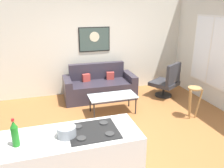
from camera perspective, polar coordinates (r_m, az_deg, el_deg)
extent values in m
cube|color=#945C2F|center=(4.64, 2.61, -12.04)|extent=(6.40, 6.40, 0.04)
cube|color=beige|center=(6.38, -4.56, 10.24)|extent=(6.40, 0.05, 2.80)
cube|color=#2E2934|center=(6.11, -3.03, -1.50)|extent=(1.51, 0.83, 0.46)
cube|color=#2E2934|center=(6.27, -3.79, 3.31)|extent=(1.51, 0.18, 0.43)
cube|color=#2E2934|center=(5.96, -10.95, -1.57)|extent=(0.19, 0.81, 0.62)
cube|color=#2E2934|center=(6.32, 4.41, -0.08)|extent=(0.19, 0.81, 0.62)
cube|color=#AC3A34|center=(6.08, -6.44, 1.56)|extent=(0.22, 0.14, 0.20)
cube|color=#AC3A34|center=(6.22, -0.43, 2.09)|extent=(0.22, 0.14, 0.20)
cube|color=silver|center=(5.22, 0.16, -3.02)|extent=(1.08, 0.52, 0.02)
cylinder|color=#232326|center=(5.00, -4.47, -6.77)|extent=(0.03, 0.03, 0.40)
cylinder|color=#232326|center=(5.27, 5.93, -5.41)|extent=(0.03, 0.03, 0.40)
cylinder|color=#232326|center=(5.38, -5.48, -4.83)|extent=(0.03, 0.03, 0.40)
cylinder|color=#232326|center=(5.63, 4.24, -3.67)|extent=(0.03, 0.03, 0.40)
cylinder|color=black|center=(6.49, 12.63, -2.69)|extent=(0.46, 0.46, 0.04)
cylinder|color=black|center=(6.42, 12.74, -1.15)|extent=(0.06, 0.06, 0.33)
cube|color=#2C2C32|center=(6.37, 12.85, 0.16)|extent=(0.89, 0.88, 0.10)
cube|color=#2C2C32|center=(6.17, 15.07, 2.44)|extent=(0.60, 0.41, 0.53)
cylinder|color=#9E7845|center=(5.20, 19.89, -0.99)|extent=(0.28, 0.28, 0.03)
cylinder|color=#9E7845|center=(5.41, 18.72, -4.11)|extent=(0.04, 0.12, 0.67)
cylinder|color=#9E7845|center=(5.22, 18.91, -4.99)|extent=(0.12, 0.09, 0.67)
cylinder|color=#9E7845|center=(5.34, 20.74, -4.66)|extent=(0.12, 0.09, 0.67)
cube|color=silver|center=(3.11, -10.53, -19.59)|extent=(1.77, 0.68, 0.91)
cube|color=black|center=(2.88, -4.68, -11.56)|extent=(0.60, 0.52, 0.01)
cylinder|color=#2D2D2D|center=(2.73, -7.61, -13.24)|extent=(0.11, 0.11, 0.01)
cylinder|color=#2D2D2D|center=(2.80, -0.57, -12.27)|extent=(0.11, 0.11, 0.01)
cylinder|color=#2D2D2D|center=(2.97, -8.54, -10.44)|extent=(0.11, 0.11, 0.01)
cylinder|color=#2D2D2D|center=(3.03, -2.09, -9.62)|extent=(0.11, 0.11, 0.01)
cylinder|color=#1D781F|center=(2.77, -22.93, -11.94)|extent=(0.08, 0.08, 0.23)
cone|color=#1D781F|center=(2.70, -23.35, -9.14)|extent=(0.07, 0.07, 0.07)
cylinder|color=red|center=(2.67, -23.49, -8.19)|extent=(0.03, 0.03, 0.03)
cylinder|color=#8D959D|center=(2.83, -11.14, -12.55)|extent=(0.12, 0.12, 0.01)
cylinder|color=#8D959D|center=(2.80, -11.22, -11.55)|extent=(0.22, 0.22, 0.13)
cube|color=black|center=(6.33, -4.40, 11.01)|extent=(0.85, 0.01, 0.66)
cube|color=#3D4E48|center=(6.33, -4.39, 11.00)|extent=(0.80, 0.02, 0.61)
cylinder|color=beige|center=(6.30, -4.38, 11.64)|extent=(0.27, 0.01, 0.27)
cube|color=silver|center=(6.18, 23.30, 7.54)|extent=(0.02, 1.32, 1.69)
cube|color=white|center=(6.17, 23.23, 7.54)|extent=(0.01, 1.24, 1.61)
cube|color=silver|center=(6.17, 23.20, 7.54)|extent=(0.01, 0.04, 1.61)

